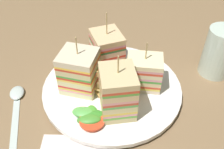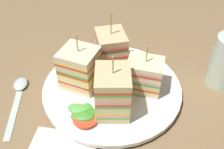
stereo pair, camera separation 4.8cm
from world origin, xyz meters
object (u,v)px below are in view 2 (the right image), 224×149
Objects in this scene: plate at (112,88)px; sandwich_wedge_2 at (144,74)px; sandwich_wedge_3 at (111,51)px; spoon at (19,91)px; sandwich_wedge_1 at (113,92)px; chip_pile at (104,87)px; sandwich_wedge_0 at (81,67)px.

sandwich_wedge_2 is (-0.39, 6.13, 3.94)cm from plate.
sandwich_wedge_3 reaches higher than spoon.
chip_pile is at bearing 19.35° from sandwich_wedge_1.
sandwich_wedge_0 is 9.37cm from sandwich_wedge_1.
spoon is (-4.22, -19.55, -5.63)cm from sandwich_wedge_1.
sandwich_wedge_2 is (-0.06, 12.26, -0.79)cm from sandwich_wedge_0.
sandwich_wedge_0 is 0.75× the size of spoon.
sandwich_wedge_1 is 1.20× the size of sandwich_wedge_2.
plate is at bearing -10.43° from sandwich_wedge_3.
sandwich_wedge_1 is 1.85× the size of chip_pile.
chip_pile is at bearing -99.32° from spoon.
sandwich_wedge_3 reaches higher than plate.
plate is 7.95cm from sandwich_wedge_1.
chip_pile is at bearing -38.82° from plate.
chip_pile reaches higher than plate.
sandwich_wedge_3 is at bearing 1.28° from sandwich_wedge_1.
sandwich_wedge_0 is 0.96× the size of sandwich_wedge_1.
sandwich_wedge_1 is at bearing -25.91° from sandwich_wedge_0.
sandwich_wedge_0 is 1.16× the size of sandwich_wedge_2.
sandwich_wedge_1 is 5.82cm from chip_pile.
spoon is at bearing -152.56° from sandwich_wedge_0.
sandwich_wedge_2 is 0.79× the size of sandwich_wedge_3.
sandwich_wedge_1 is at bearing 24.53° from chip_pile.
sandwich_wedge_2 is at bearing -45.24° from sandwich_wedge_1.
sandwich_wedge_3 reaches higher than chip_pile.
chip_pile is at bearing -21.83° from sandwich_wedge_3.
sandwich_wedge_2 is (-6.50, 5.47, -1.10)cm from sandwich_wedge_1.
spoon is at bearing 72.63° from sandwich_wedge_1.
plate is 4.22× the size of chip_pile.
sandwich_wedge_0 is at bearing -90.10° from spoon.
sandwich_wedge_3 reaches higher than sandwich_wedge_2.
sandwich_wedge_1 is 0.77× the size of spoon.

